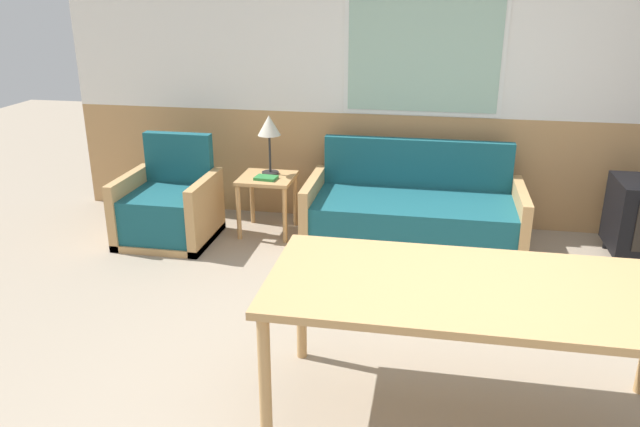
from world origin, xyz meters
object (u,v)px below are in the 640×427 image
object	(u,v)px
couch	(413,217)
side_table	(267,187)
table_lamp	(269,129)
armchair	(169,210)
dining_table	(476,297)

from	to	relation	value
couch	side_table	distance (m)	1.31
couch	side_table	world-z (taller)	couch
couch	table_lamp	xyz separation A→B (m)	(-1.29, 0.15, 0.68)
couch	armchair	distance (m)	2.12
side_table	table_lamp	size ratio (longest dim) A/B	0.99
couch	armchair	bearing A→B (deg)	-173.20
armchair	side_table	size ratio (longest dim) A/B	1.69
couch	dining_table	xyz separation A→B (m)	(0.39, -2.27, 0.45)
couch	armchair	xyz separation A→B (m)	(-2.11, -0.25, 0.02)
table_lamp	dining_table	world-z (taller)	table_lamp
couch	armchair	size ratio (longest dim) A/B	2.04
armchair	table_lamp	size ratio (longest dim) A/B	1.68
armchair	side_table	world-z (taller)	armchair
side_table	table_lamp	xyz separation A→B (m)	(0.01, 0.08, 0.51)
couch	side_table	size ratio (longest dim) A/B	3.43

